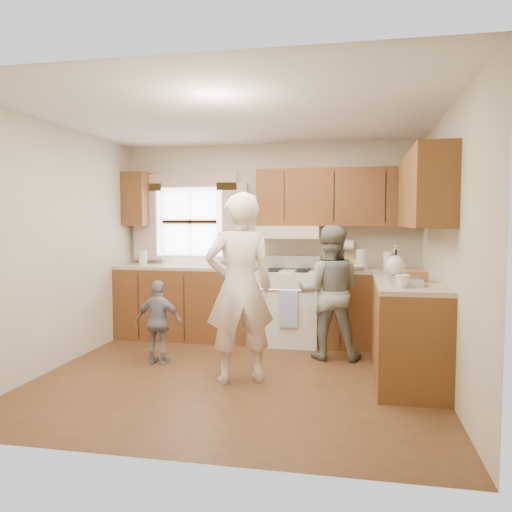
% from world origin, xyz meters
% --- Properties ---
extents(room, '(3.80, 3.80, 3.80)m').
position_xyz_m(room, '(0.00, 0.00, 1.25)').
color(room, '#472A16').
rests_on(room, ground).
extents(kitchen_fixtures, '(3.80, 2.25, 2.15)m').
position_xyz_m(kitchen_fixtures, '(0.62, 1.07, 0.84)').
color(kitchen_fixtures, '#4C2310').
rests_on(kitchen_fixtures, ground).
extents(stove, '(0.76, 0.67, 1.07)m').
position_xyz_m(stove, '(0.30, 1.44, 0.47)').
color(stove, silver).
rests_on(stove, ground).
extents(woman_left, '(0.76, 0.64, 1.77)m').
position_xyz_m(woman_left, '(0.05, -0.13, 0.89)').
color(woman_left, white).
rests_on(woman_left, ground).
extents(woman_right, '(0.72, 0.57, 1.47)m').
position_xyz_m(woman_right, '(0.84, 0.85, 0.73)').
color(woman_right, '#263D2F').
rests_on(woman_right, ground).
extents(child, '(0.52, 0.22, 0.89)m').
position_xyz_m(child, '(-0.92, 0.27, 0.44)').
color(child, gray).
rests_on(child, ground).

